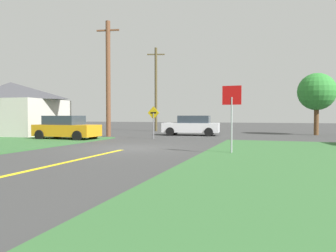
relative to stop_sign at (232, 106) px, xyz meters
name	(u,v)px	position (x,y,z in m)	size (l,w,h in m)	color
ground_plane	(131,148)	(-5.16, 1.19, -2.04)	(120.00, 120.00, 0.00)	#3B3B3B
lane_stripe_center	(6,176)	(-5.16, -6.81, -2.03)	(0.20, 14.00, 0.01)	yellow
stop_sign	(232,106)	(0.00, 0.00, 0.00)	(0.79, 0.08, 2.87)	#9EA0A8
car_approaching_junction	(192,126)	(-4.78, 12.23, -1.23)	(4.71, 2.42, 1.62)	silver
parked_car_near_building	(66,128)	(-11.55, 4.77, -1.23)	(4.41, 2.09, 1.62)	orange
utility_pole_mid	(108,78)	(-10.61, 8.87, 2.50)	(1.80, 0.41, 8.91)	brown
utility_pole_far	(156,88)	(-10.00, 17.86, 2.40)	(1.76, 0.62, 8.59)	brown
direction_sign	(153,119)	(-6.30, 7.39, -0.63)	(0.90, 0.17, 2.27)	slate
oak_tree_left	(317,92)	(4.95, 15.74, 1.53)	(3.07, 3.07, 5.14)	brown
barn	(11,109)	(-18.81, 7.53, 0.13)	(7.98, 6.25, 4.34)	beige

